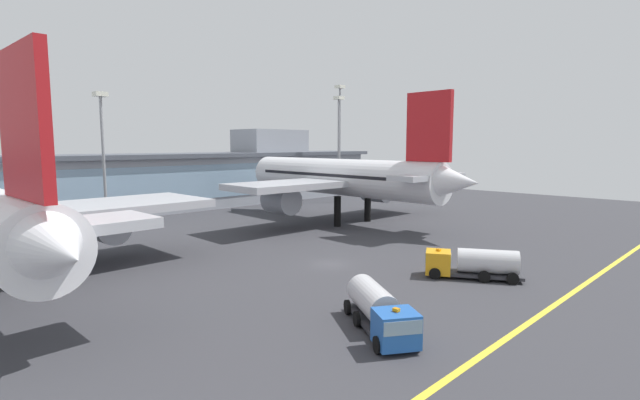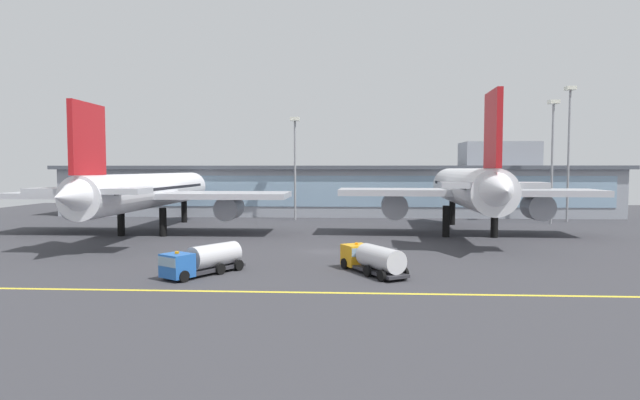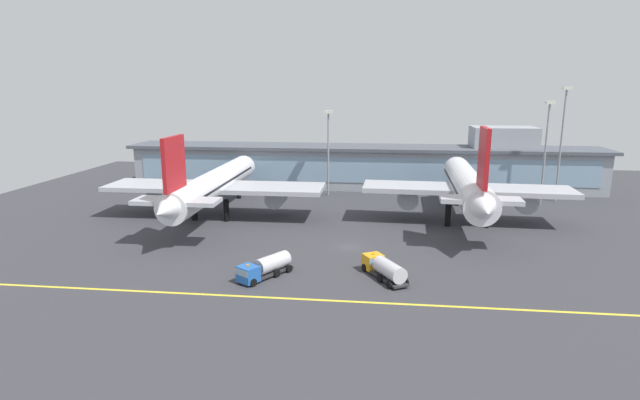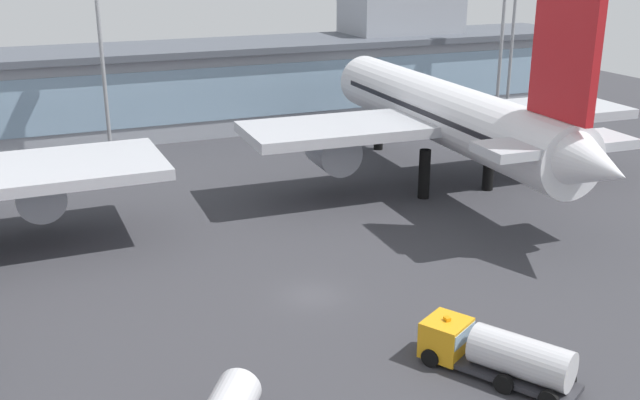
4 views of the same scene
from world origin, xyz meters
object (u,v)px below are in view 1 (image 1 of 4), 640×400
(baggage_tug_near, at_px, (380,311))
(apron_light_mast_west, at_px, (340,127))
(airliner_near_right, at_px, (340,178))
(fuel_tanker_truck, at_px, (470,263))
(apron_light_mast_east, at_px, (102,138))
(apron_light_mast_centre, at_px, (339,133))

(baggage_tug_near, relative_size, apron_light_mast_west, 0.34)
(airliner_near_right, relative_size, baggage_tug_near, 5.55)
(fuel_tanker_truck, xyz_separation_m, baggage_tug_near, (-16.71, -1.93, 0.00))
(baggage_tug_near, xyz_separation_m, apron_light_mast_east, (3.39, 55.91, 12.37))
(fuel_tanker_truck, height_order, apron_light_mast_east, apron_light_mast_east)
(apron_light_mast_west, distance_m, apron_light_mast_centre, 6.11)
(apron_light_mast_centre, height_order, apron_light_mast_east, apron_light_mast_centre)
(airliner_near_right, distance_m, baggage_tug_near, 47.30)
(apron_light_mast_centre, xyz_separation_m, apron_light_mast_east, (-49.37, 4.04, -1.42))
(airliner_near_right, height_order, apron_light_mast_east, apron_light_mast_east)
(apron_light_mast_west, xyz_separation_m, apron_light_mast_east, (-53.88, 0.28, -3.12))
(fuel_tanker_truck, xyz_separation_m, apron_light_mast_west, (40.55, 53.70, 15.49))
(airliner_near_right, distance_m, apron_light_mast_centre, 28.21)
(baggage_tug_near, xyz_separation_m, apron_light_mast_centre, (52.76, 51.88, 13.79))
(baggage_tug_near, bearing_deg, fuel_tanker_truck, 129.99)
(fuel_tanker_truck, bearing_deg, baggage_tug_near, 66.63)
(airliner_near_right, distance_m, apron_light_mast_west, 34.31)
(fuel_tanker_truck, xyz_separation_m, apron_light_mast_east, (-13.33, 53.98, 12.37))
(apron_light_mast_west, bearing_deg, airliner_near_right, -137.60)
(apron_light_mast_east, bearing_deg, apron_light_mast_west, -0.30)
(apron_light_mast_west, height_order, apron_light_mast_centre, apron_light_mast_west)
(fuel_tanker_truck, height_order, baggage_tug_near, same)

